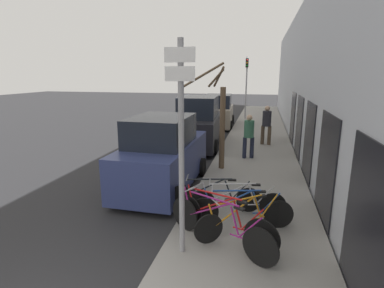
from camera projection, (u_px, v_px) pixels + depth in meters
ground_plane at (199, 149)px, 13.92m from camera, size 80.00×80.00×0.00m
sidewalk_curb at (258, 138)px, 15.97m from camera, size 3.20×32.00×0.15m
building_facade at (297, 78)px, 14.78m from camera, size 0.23×32.00×6.50m
signpost at (181, 144)px, 5.19m from camera, size 0.52×0.12×3.84m
bicycle_0 at (219, 226)px, 5.75m from camera, size 2.22×1.33×0.99m
bicycle_1 at (222, 220)px, 5.97m from camera, size 2.23×1.09×0.98m
bicycle_2 at (244, 219)px, 6.14m from camera, size 1.83×1.30×0.85m
bicycle_3 at (241, 210)px, 6.51m from camera, size 2.21×0.49×0.87m
bicycle_4 at (237, 202)px, 6.94m from camera, size 2.22×0.49×0.85m
bicycle_5 at (214, 196)px, 7.27m from camera, size 2.25×0.49×0.84m
parked_car_0 at (163, 156)px, 9.05m from camera, size 2.04×4.28×2.21m
parked_car_1 at (199, 124)px, 14.24m from camera, size 2.27×4.82×2.41m
parked_car_2 at (218, 112)px, 19.70m from camera, size 2.21×4.45×2.13m
pedestrian_near at (249, 133)px, 11.72m from camera, size 0.44×0.39×1.73m
pedestrian_far at (267, 122)px, 14.01m from camera, size 0.47×0.41×1.83m
street_tree at (220, 120)px, 10.31m from camera, size 1.44×1.25×3.66m
traffic_light at (246, 79)px, 21.80m from camera, size 0.20×0.30×4.50m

